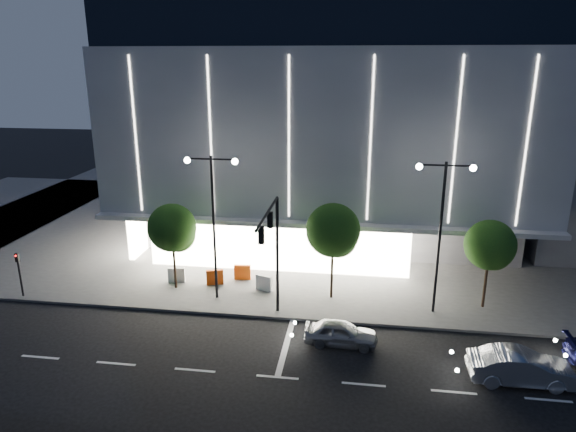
# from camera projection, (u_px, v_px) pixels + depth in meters

# --- Properties ---
(ground) EXTENTS (160.00, 160.00, 0.00)m
(ground) POSITION_uv_depth(u_px,v_px,m) (243.00, 356.00, 25.68)
(ground) COLOR black
(ground) RESTS_ON ground
(sidewalk_museum) EXTENTS (70.00, 40.00, 0.15)m
(sidewalk_museum) POSITION_uv_depth(u_px,v_px,m) (353.00, 218.00, 47.70)
(sidewalk_museum) COLOR #474747
(sidewalk_museum) RESTS_ON ground
(museum) EXTENTS (30.00, 25.80, 18.00)m
(museum) POSITION_uv_depth(u_px,v_px,m) (333.00, 120.00, 43.67)
(museum) COLOR #4C4C51
(museum) RESTS_ON ground
(traffic_mast) EXTENTS (0.33, 5.89, 7.07)m
(traffic_mast) POSITION_uv_depth(u_px,v_px,m) (273.00, 240.00, 27.23)
(traffic_mast) COLOR black
(traffic_mast) RESTS_ON ground
(street_lamp_west) EXTENTS (3.16, 0.36, 9.00)m
(street_lamp_west) POSITION_uv_depth(u_px,v_px,m) (213.00, 207.00, 30.01)
(street_lamp_west) COLOR black
(street_lamp_west) RESTS_ON ground
(street_lamp_east) EXTENTS (3.16, 0.36, 9.00)m
(street_lamp_east) POSITION_uv_depth(u_px,v_px,m) (442.00, 216.00, 28.27)
(street_lamp_east) COLOR black
(street_lamp_east) RESTS_ON ground
(ped_signal_far) EXTENTS (0.22, 0.24, 3.00)m
(ped_signal_far) POSITION_uv_depth(u_px,v_px,m) (19.00, 270.00, 31.39)
(ped_signal_far) COLOR black
(ped_signal_far) RESTS_ON ground
(tree_left) EXTENTS (3.02, 3.02, 5.72)m
(tree_left) POSITION_uv_depth(u_px,v_px,m) (173.00, 230.00, 31.94)
(tree_left) COLOR black
(tree_left) RESTS_ON ground
(tree_mid) EXTENTS (3.25, 3.25, 6.15)m
(tree_mid) POSITION_uv_depth(u_px,v_px,m) (333.00, 233.00, 30.51)
(tree_mid) COLOR black
(tree_mid) RESTS_ON ground
(tree_right) EXTENTS (2.91, 2.91, 5.51)m
(tree_right) POSITION_uv_depth(u_px,v_px,m) (490.00, 248.00, 29.43)
(tree_right) COLOR black
(tree_right) RESTS_ON ground
(car_lead) EXTENTS (3.85, 1.65, 1.30)m
(car_lead) POSITION_uv_depth(u_px,v_px,m) (341.00, 333.00, 26.59)
(car_lead) COLOR gray
(car_lead) RESTS_ON ground
(car_second) EXTENTS (4.70, 1.70, 1.54)m
(car_second) POSITION_uv_depth(u_px,v_px,m) (521.00, 367.00, 23.43)
(car_second) COLOR #B7B9C0
(car_second) RESTS_ON ground
(barrier_a) EXTENTS (1.12, 0.33, 1.00)m
(barrier_a) POSITION_uv_depth(u_px,v_px,m) (242.00, 272.00, 34.17)
(barrier_a) COLOR #CD4A0B
(barrier_a) RESTS_ON sidewalk_museum
(barrier_b) EXTENTS (1.13, 0.44, 1.00)m
(barrier_b) POSITION_uv_depth(u_px,v_px,m) (177.00, 275.00, 33.74)
(barrier_b) COLOR silver
(barrier_b) RESTS_ON sidewalk_museum
(barrier_c) EXTENTS (1.12, 0.57, 1.00)m
(barrier_c) POSITION_uv_depth(u_px,v_px,m) (215.00, 277.00, 33.39)
(barrier_c) COLOR #D7440B
(barrier_c) RESTS_ON sidewalk_museum
(barrier_d) EXTENTS (1.12, 0.62, 1.00)m
(barrier_d) POSITION_uv_depth(u_px,v_px,m) (264.00, 283.00, 32.54)
(barrier_d) COLOR silver
(barrier_d) RESTS_ON sidewalk_museum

